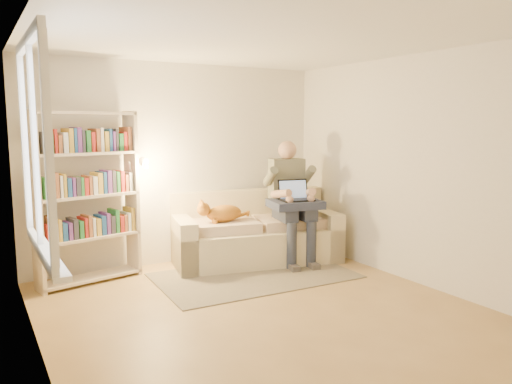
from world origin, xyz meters
TOP-DOWN VIEW (x-y plane):
  - floor at (0.00, 0.00)m, footprint 4.50×4.50m
  - ceiling at (0.00, 0.00)m, footprint 4.00×4.50m
  - wall_left at (-2.00, 0.00)m, footprint 0.02×4.50m
  - wall_right at (2.00, 0.00)m, footprint 0.02×4.50m
  - wall_back at (0.00, 2.25)m, footprint 4.00×0.02m
  - wall_front at (0.00, -2.25)m, footprint 4.00×0.02m
  - window at (-1.95, 0.20)m, footprint 0.12×1.52m
  - sofa at (0.85, 1.75)m, footprint 2.32×1.40m
  - person at (1.26, 1.49)m, footprint 0.58×0.79m
  - cat at (0.31, 1.72)m, footprint 0.74×0.35m
  - blanket at (1.28, 1.32)m, footprint 0.73×0.64m
  - laptop at (1.28, 1.33)m, footprint 0.46×0.38m
  - bookshelf at (-1.25, 1.90)m, footprint 1.35×0.54m
  - rug at (0.50, 1.13)m, footprint 2.37×1.46m

SIDE VIEW (x-z plane):
  - floor at x=0.00m, z-range 0.00..0.00m
  - rug at x=0.50m, z-range 0.00..0.01m
  - sofa at x=0.85m, z-range -0.13..0.79m
  - cat at x=0.31m, z-range 0.57..0.83m
  - blanket at x=1.28m, z-range 0.75..0.85m
  - person at x=1.26m, z-range 0.10..1.70m
  - laptop at x=1.28m, z-range 0.73..1.09m
  - bookshelf at x=-1.25m, z-range 0.10..2.08m
  - wall_left at x=-2.00m, z-range 0.00..2.60m
  - wall_right at x=2.00m, z-range 0.00..2.60m
  - wall_back at x=0.00m, z-range 0.00..2.60m
  - wall_front at x=0.00m, z-range 0.00..2.60m
  - window at x=-1.95m, z-range 0.53..2.22m
  - ceiling at x=0.00m, z-range 2.59..2.61m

